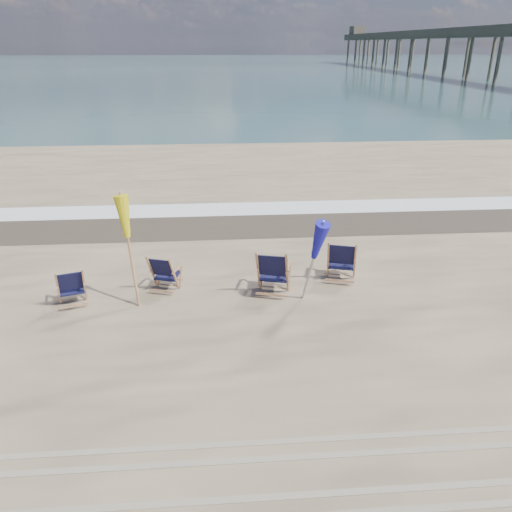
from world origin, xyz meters
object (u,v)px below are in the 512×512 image
Objects in this scene: beach_chair_0 at (84,286)px; beach_chair_2 at (287,274)px; beach_chair_3 at (355,263)px; beach_chair_1 at (174,275)px; umbrella_yellow at (127,224)px; umbrella_blue at (313,238)px; fishing_pier at (464,46)px.

beach_chair_2 reaches higher than beach_chair_0.
beach_chair_1 is at bearing 19.03° from beach_chair_3.
umbrella_yellow is at bearing 15.44° from beach_chair_2.
beach_chair_3 is 0.53× the size of umbrella_blue.
beach_chair_1 is 0.01× the size of fishing_pier.
beach_chair_2 is 0.55× the size of umbrella_blue.
beach_chair_2 is (4.19, 0.01, 0.10)m from beach_chair_0.
beach_chair_2 is 1.69m from beach_chair_3.
umbrella_yellow reaches higher than beach_chair_0.
umbrella_blue reaches higher than beach_chair_3.
umbrella_yellow reaches higher than beach_chair_1.
fishing_pier is at bearing -102.31° from beach_chair_2.
beach_chair_2 is at bearing 142.19° from umbrella_blue.
beach_chair_1 is 0.46× the size of umbrella_blue.
umbrella_blue is (3.63, -0.32, -0.29)m from umbrella_yellow.
beach_chair_1 is 1.58m from umbrella_yellow.
umbrella_blue is at bearing -5.11° from umbrella_yellow.
beach_chair_3 is 4.98m from umbrella_yellow.
beach_chair_3 reaches higher than beach_chair_0.
beach_chair_2 is 3.41m from umbrella_yellow.
beach_chair_2 is at bearing 163.50° from beach_chair_0.
beach_chair_0 is 0.99× the size of beach_chair_1.
beach_chair_2 is 1.05× the size of beach_chair_3.
umbrella_blue is (2.84, -0.70, 1.03)m from beach_chair_1.
beach_chair_3 is at bearing 6.76° from umbrella_yellow.
beach_chair_1 is 82.06m from fishing_pier.
umbrella_blue is at bearing -175.65° from beach_chair_1.
beach_chair_3 is (1.60, 0.55, -0.03)m from beach_chair_2.
beach_chair_3 is (5.79, 0.56, 0.08)m from beach_chair_0.
beach_chair_1 is 0.87× the size of beach_chair_3.
fishing_pier is (41.55, 72.03, 4.20)m from beach_chair_0.
umbrella_blue is (4.63, -0.33, 1.04)m from beach_chair_0.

